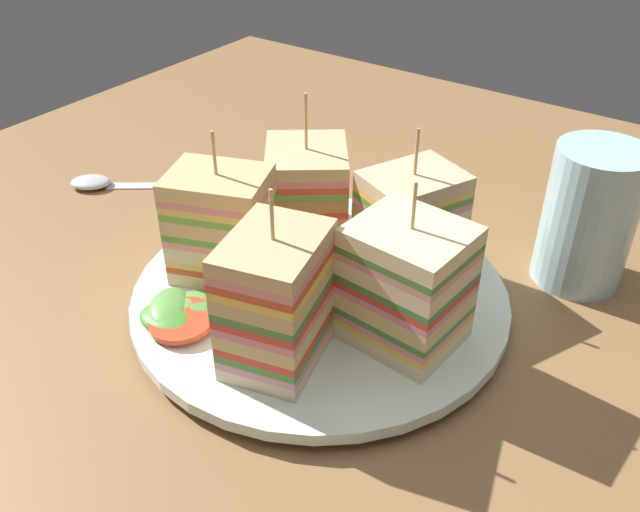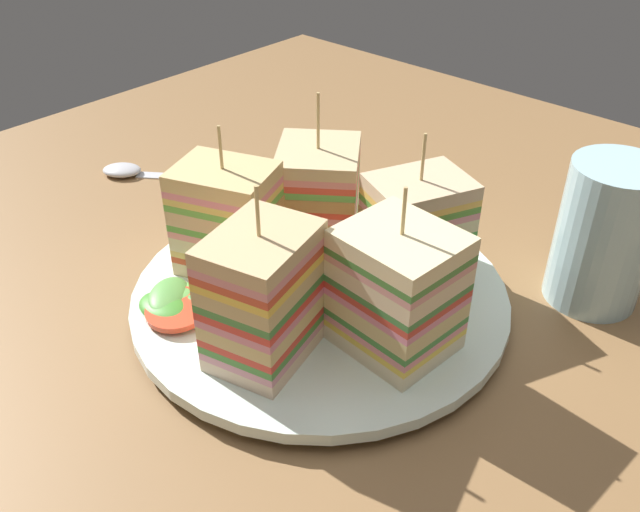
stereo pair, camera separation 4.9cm
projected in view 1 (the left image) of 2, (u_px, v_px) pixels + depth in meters
ground_plane at (320, 316)px, 51.71cm from camera, size 96.09×97.37×1.80cm
plate at (320, 296)px, 50.64cm from camera, size 27.57×27.57×1.61cm
sandwich_wedge_0 at (222, 226)px, 49.76cm from camera, size 8.53×7.54×11.60cm
sandwich_wedge_1 at (276, 301)px, 41.94cm from camera, size 6.93×8.17×12.32cm
sandwich_wedge_2 at (406, 285)px, 43.66cm from camera, size 7.56×6.74×11.73cm
sandwich_wedge_3 at (410, 221)px, 50.88cm from camera, size 7.73×8.62×11.27cm
sandwich_wedge_4 at (307, 194)px, 54.21cm from camera, size 9.20×9.38×12.22cm
salad_garnish at (187, 311)px, 47.30cm from camera, size 8.00×7.26×1.42cm
spoon at (113, 183)px, 66.33cm from camera, size 14.29×11.20×1.00cm
drinking_glass at (587, 226)px, 51.70cm from camera, size 6.83×6.83×11.09cm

